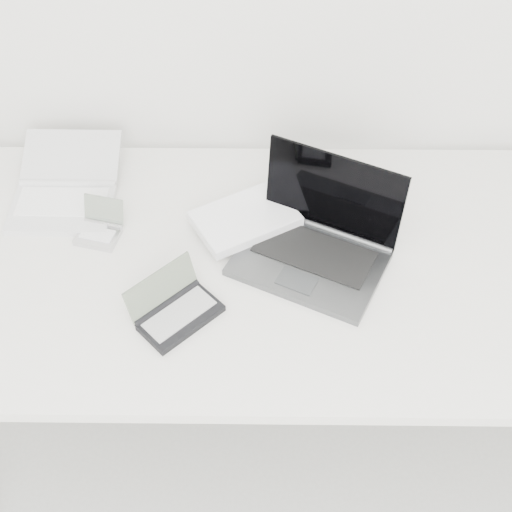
{
  "coord_description": "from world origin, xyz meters",
  "views": [
    {
      "loc": [
        -0.02,
        0.47,
        1.95
      ],
      "look_at": [
        -0.03,
        1.51,
        0.79
      ],
      "focal_mm": 50.0,
      "sensor_mm": 36.0,
      "label": 1
    }
  ],
  "objects_px": {
    "netbook_open_white": "(65,193)",
    "palmtop_charcoal": "(175,310)",
    "desk": "(269,274)",
    "laptop_large": "(293,235)"
  },
  "relations": [
    {
      "from": "desk",
      "to": "laptop_large",
      "type": "xyz_separation_m",
      "value": [
        0.05,
        0.05,
        0.08
      ]
    },
    {
      "from": "desk",
      "to": "laptop_large",
      "type": "height_order",
      "value": "laptop_large"
    },
    {
      "from": "desk",
      "to": "palmtop_charcoal",
      "type": "xyz_separation_m",
      "value": [
        -0.2,
        -0.16,
        0.07
      ]
    },
    {
      "from": "desk",
      "to": "netbook_open_white",
      "type": "height_order",
      "value": "netbook_open_white"
    },
    {
      "from": "netbook_open_white",
      "to": "palmtop_charcoal",
      "type": "height_order",
      "value": "palmtop_charcoal"
    },
    {
      "from": "laptop_large",
      "to": "palmtop_charcoal",
      "type": "xyz_separation_m",
      "value": [
        -0.26,
        -0.21,
        -0.02
      ]
    },
    {
      "from": "desk",
      "to": "netbook_open_white",
      "type": "distance_m",
      "value": 0.55
    },
    {
      "from": "netbook_open_white",
      "to": "desk",
      "type": "bearing_deg",
      "value": -21.2
    },
    {
      "from": "netbook_open_white",
      "to": "palmtop_charcoal",
      "type": "xyz_separation_m",
      "value": [
        0.3,
        -0.36,
        0.0
      ]
    },
    {
      "from": "desk",
      "to": "palmtop_charcoal",
      "type": "distance_m",
      "value": 0.26
    }
  ]
}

